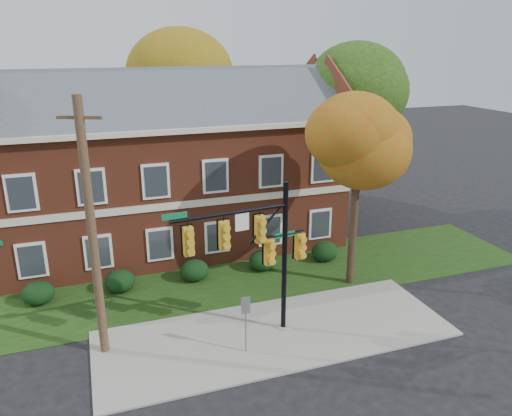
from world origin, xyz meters
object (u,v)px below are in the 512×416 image
object	(u,v)px
sign_post	(246,316)
hedge_left	(120,281)
hedge_far_right	(325,251)
tree_far_rear	(167,76)
hedge_far_left	(38,293)
traffic_signal	(259,246)
tree_right_rear	(348,91)
hedge_right	(262,261)
utility_pole	(92,232)
apartment_building	(170,157)
tree_near_right	(365,146)
hedge_center	(194,270)

from	to	relation	value
sign_post	hedge_left	bearing A→B (deg)	124.07
hedge_far_right	tree_far_rear	distance (m)	16.51
hedge_far_left	tree_far_rear	bearing A→B (deg)	57.50
traffic_signal	sign_post	xyz separation A→B (m)	(-0.82, -0.94, -2.25)
tree_right_rear	sign_post	distance (m)	17.86
hedge_right	hedge_far_left	bearing A→B (deg)	180.00
tree_right_rear	utility_pole	distance (m)	19.41
hedge_right	utility_pole	xyz separation A→B (m)	(-7.96, -4.70, 4.28)
hedge_left	hedge_far_right	world-z (taller)	same
hedge_left	tree_right_rear	distance (m)	17.74
hedge_far_left	hedge_left	world-z (taller)	same
hedge_far_right	utility_pole	bearing A→B (deg)	-157.69
hedge_left	sign_post	xyz separation A→B (m)	(4.00, -6.50, 1.06)
apartment_building	traffic_signal	size ratio (longest dim) A/B	3.04
hedge_left	hedge_right	distance (m)	7.00
tree_near_right	traffic_signal	distance (m)	7.10
tree_far_rear	traffic_signal	xyz separation A→B (m)	(-0.02, -18.66, -5.01)
hedge_far_right	hedge_left	bearing A→B (deg)	180.00
hedge_right	traffic_signal	size ratio (longest dim) A/B	0.23
hedge_right	sign_post	distance (m)	7.24
tree_right_rear	sign_post	xyz separation A→B (m)	(-10.81, -12.62, -6.54)
hedge_left	tree_near_right	size ratio (longest dim) A/B	0.16
hedge_far_right	hedge_center	bearing A→B (deg)	180.00
tree_far_rear	hedge_far_left	bearing A→B (deg)	-122.50
hedge_far_left	utility_pole	xyz separation A→B (m)	(2.54, -4.70, 4.28)
hedge_far_right	traffic_signal	xyz separation A→B (m)	(-5.68, -5.57, 3.31)
tree_right_rear	sign_post	size ratio (longest dim) A/B	4.56
hedge_center	sign_post	distance (m)	6.61
hedge_far_left	hedge_right	world-z (taller)	same
tree_far_rear	tree_right_rear	bearing A→B (deg)	-35.00
apartment_building	hedge_center	xyz separation A→B (m)	(0.00, -5.25, -4.46)
traffic_signal	utility_pole	world-z (taller)	utility_pole
apartment_building	tree_right_rear	bearing A→B (deg)	4.33
hedge_far_left	hedge_far_right	distance (m)	14.00
sign_post	hedge_center	bearing A→B (deg)	96.88
hedge_far_left	hedge_left	bearing A→B (deg)	0.00
tree_right_rear	tree_far_rear	world-z (taller)	tree_far_rear
hedge_left	tree_right_rear	bearing A→B (deg)	22.42
utility_pole	tree_near_right	bearing A→B (deg)	31.94
hedge_right	traffic_signal	xyz separation A→B (m)	(-2.18, -5.57, 3.31)
hedge_center	tree_near_right	world-z (taller)	tree_near_right
hedge_center	sign_post	size ratio (longest dim) A/B	0.60
hedge_center	sign_post	xyz separation A→B (m)	(0.50, -6.50, 1.06)
tree_right_rear	tree_far_rear	distance (m)	12.20
utility_pole	sign_post	distance (m)	6.18
apartment_building	tree_right_rear	size ratio (longest dim) A/B	1.77
hedge_right	tree_far_rear	world-z (taller)	tree_far_rear
hedge_far_left	traffic_signal	size ratio (longest dim) A/B	0.23
tree_near_right	tree_right_rear	size ratio (longest dim) A/B	0.81
hedge_right	hedge_far_right	world-z (taller)	same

